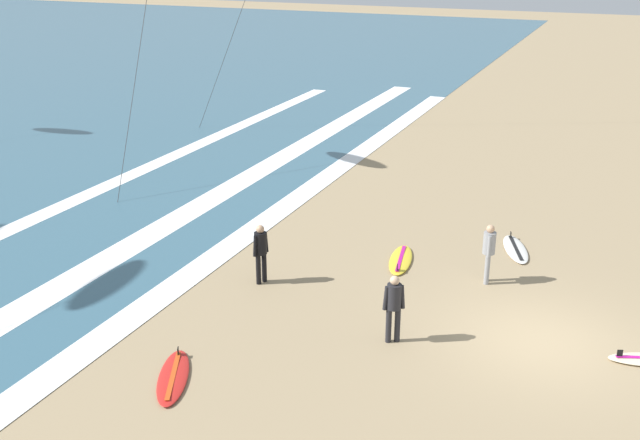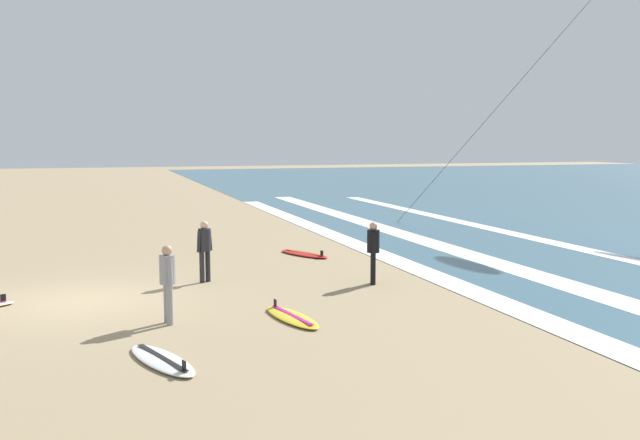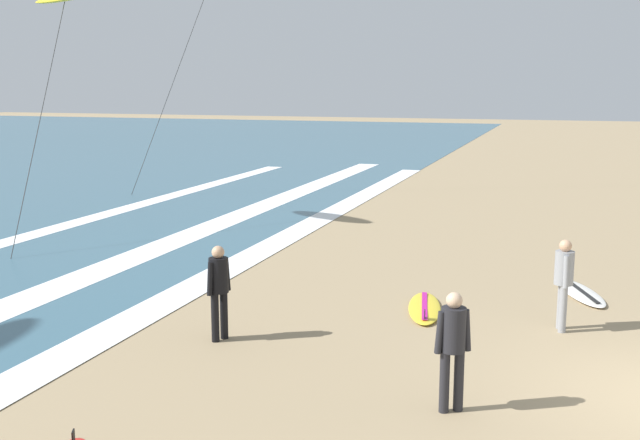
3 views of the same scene
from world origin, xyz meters
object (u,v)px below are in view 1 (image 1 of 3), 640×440
(surfboard_near_water, at_px, (173,377))
(surfer_mid_group, at_px, (394,303))
(surfer_foreground_main, at_px, (261,249))
(surfboard_foreground_flat, at_px, (515,249))
(surfer_right_near, at_px, (489,248))
(surfboard_left_pile, at_px, (401,260))

(surfboard_near_water, bearing_deg, surfer_mid_group, -48.70)
(surfer_foreground_main, height_order, surfboard_foreground_flat, surfer_foreground_main)
(surfboard_foreground_flat, bearing_deg, surfer_right_near, 171.86)
(surfer_mid_group, xyz_separation_m, surfboard_left_pile, (4.29, 1.15, -0.91))
(surfer_right_near, bearing_deg, surfer_mid_group, 161.33)
(surfboard_left_pile, bearing_deg, surfboard_foreground_flat, -54.17)
(surfer_foreground_main, relative_size, surfboard_foreground_flat, 0.73)
(surfer_foreground_main, bearing_deg, surfboard_foreground_flat, -50.30)
(surfboard_near_water, bearing_deg, surfboard_left_pile, -18.41)
(surfer_foreground_main, bearing_deg, surfer_right_near, -66.80)
(surfer_mid_group, relative_size, surfer_right_near, 1.00)
(surfer_right_near, relative_size, surfboard_near_water, 0.74)
(surfboard_near_water, bearing_deg, surfer_right_near, -35.00)
(surfer_foreground_main, bearing_deg, surfboard_left_pile, -46.94)
(surfboard_foreground_flat, bearing_deg, surfer_foreground_main, 129.70)
(surfboard_left_pile, height_order, surfboard_foreground_flat, same)
(surfer_foreground_main, xyz_separation_m, surfer_right_near, (2.30, -5.37, 0.00))
(surfer_right_near, bearing_deg, surfer_foreground_main, 113.20)
(surfer_foreground_main, relative_size, surfboard_near_water, 0.74)
(surfboard_left_pile, relative_size, surfboard_foreground_flat, 1.00)
(surfboard_near_water, xyz_separation_m, surfboard_foreground_flat, (9.50, -5.29, 0.00))
(surfer_foreground_main, height_order, surfboard_near_water, surfer_foreground_main)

